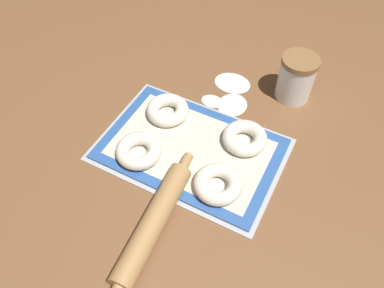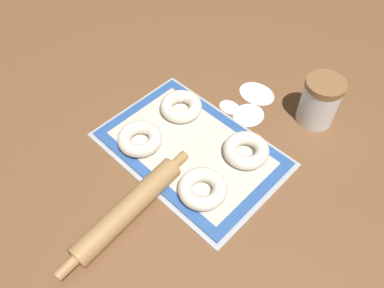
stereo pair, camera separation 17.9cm
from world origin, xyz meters
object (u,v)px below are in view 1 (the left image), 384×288
baking_tray (192,150)px  bagel_back_left (168,110)px  bagel_front_right (218,184)px  rolling_pin (153,222)px  flour_canister (296,78)px  bagel_back_right (245,138)px  bagel_front_left (139,151)px

baking_tray → bagel_back_left: (-0.12, 0.08, 0.03)m
baking_tray → bagel_front_right: bagel_front_right is taller
rolling_pin → flour_canister: bearing=76.0°
bagel_back_left → bagel_back_right: size_ratio=1.00×
bagel_back_right → bagel_back_left: bearing=-178.5°
bagel_back_right → flour_canister: bearing=77.7°
baking_tray → flour_canister: (0.17, 0.33, 0.07)m
bagel_front_left → flour_canister: size_ratio=0.87×
bagel_front_right → bagel_back_left: 0.28m
rolling_pin → bagel_front_right: bearing=61.5°
flour_canister → bagel_back_right: bearing=-102.3°
baking_tray → bagel_front_right: size_ratio=4.02×
bagel_front_left → bagel_front_right: bearing=0.8°
baking_tray → bagel_back_left: 0.15m
baking_tray → bagel_back_right: bagel_back_right is taller
bagel_back_left → rolling_pin: (0.15, -0.32, -0.00)m
baking_tray → bagel_front_left: bearing=-143.2°
bagel_back_right → baking_tray: bearing=-144.2°
bagel_front_left → bagel_back_right: size_ratio=1.00×
bagel_back_left → bagel_back_right: same height
bagel_front_left → flour_canister: 0.51m
bagel_back_right → flour_canister: flour_canister is taller
bagel_front_right → rolling_pin: (-0.09, -0.16, -0.00)m
baking_tray → flour_canister: 0.38m
bagel_front_right → flour_canister: size_ratio=0.87×
rolling_pin → bagel_back_right: bearing=74.7°
bagel_back_left → rolling_pin: 0.35m
flour_canister → rolling_pin: 0.60m
baking_tray → bagel_back_right: size_ratio=4.02×
bagel_back_left → bagel_front_left: bearing=-87.7°
baking_tray → flour_canister: size_ratio=3.49×
bagel_back_right → flour_canister: size_ratio=0.87×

